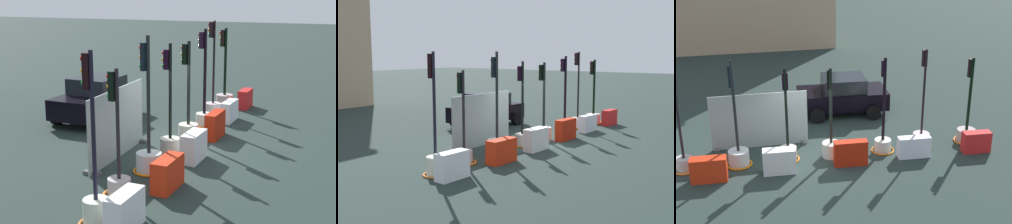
# 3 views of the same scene
# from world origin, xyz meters

# --- Properties ---
(ground_plane) EXTENTS (120.00, 120.00, 0.00)m
(ground_plane) POSITION_xyz_m (0.00, 0.00, 0.00)
(ground_plane) COLOR #23312D
(traffic_light_1) EXTENTS (0.84, 0.84, 3.12)m
(traffic_light_1) POSITION_xyz_m (-4.30, 0.00, 0.50)
(traffic_light_1) COLOR #B8ADAD
(traffic_light_1) RESTS_ON ground_plane
(traffic_light_2) EXTENTS (0.88, 0.88, 3.71)m
(traffic_light_2) POSITION_xyz_m (-2.50, -0.03, 0.55)
(traffic_light_2) COLOR silver
(traffic_light_2) RESTS_ON ground_plane
(traffic_light_3) EXTENTS (0.79, 0.79, 3.34)m
(traffic_light_3) POSITION_xyz_m (-0.80, -0.01, 0.59)
(traffic_light_3) COLOR #B6B0A4
(traffic_light_3) RESTS_ON ground_plane
(traffic_light_4) EXTENTS (0.64, 0.64, 3.26)m
(traffic_light_4) POSITION_xyz_m (0.72, -0.09, 0.64)
(traffic_light_4) COLOR beige
(traffic_light_4) RESTS_ON ground_plane
(traffic_light_5) EXTENTS (0.84, 0.84, 3.51)m
(traffic_light_5) POSITION_xyz_m (2.63, -0.07, 0.62)
(traffic_light_5) COLOR silver
(traffic_light_5) RESTS_ON ground_plane
(traffic_light_6) EXTENTS (0.85, 0.85, 3.69)m
(traffic_light_6) POSITION_xyz_m (4.15, 0.03, 0.56)
(traffic_light_6) COLOR beige
(traffic_light_6) RESTS_ON ground_plane
(traffic_light_7) EXTENTS (0.93, 0.93, 3.29)m
(traffic_light_7) POSITION_xyz_m (5.98, 0.03, 0.53)
(traffic_light_7) COLOR #B7A6A4
(traffic_light_7) RESTS_ON ground_plane
(construction_barrier_1) EXTENTS (1.16, 0.50, 0.81)m
(construction_barrier_1) POSITION_xyz_m (-3.45, -0.93, 0.41)
(construction_barrier_1) COLOR red
(construction_barrier_1) RESTS_ON ground_plane
(construction_barrier_2) EXTENTS (1.10, 0.51, 0.85)m
(construction_barrier_2) POSITION_xyz_m (-1.19, -0.90, 0.42)
(construction_barrier_2) COLOR silver
(construction_barrier_2) RESTS_ON ground_plane
(construction_barrier_3) EXTENTS (1.16, 0.42, 0.88)m
(construction_barrier_3) POSITION_xyz_m (1.24, -0.86, 0.44)
(construction_barrier_3) COLOR #B1200C
(construction_barrier_3) RESTS_ON ground_plane
(construction_barrier_4) EXTENTS (1.17, 0.44, 0.77)m
(construction_barrier_4) POSITION_xyz_m (3.57, -0.78, 0.38)
(construction_barrier_4) COLOR silver
(construction_barrier_4) RESTS_ON ground_plane
(construction_barrier_5) EXTENTS (1.03, 0.45, 0.77)m
(construction_barrier_5) POSITION_xyz_m (5.92, -0.88, 0.39)
(construction_barrier_5) COLOR red
(construction_barrier_5) RESTS_ON ground_plane
(car_black_sedan) EXTENTS (3.95, 2.42, 1.65)m
(car_black_sedan) POSITION_xyz_m (2.04, 3.99, 0.82)
(car_black_sedan) COLOR black
(car_black_sedan) RESTS_ON ground_plane
(site_fence_panel) EXTENTS (3.53, 0.50, 2.07)m
(site_fence_panel) POSITION_xyz_m (-1.67, 1.30, 0.99)
(site_fence_panel) COLOR #909FA0
(site_fence_panel) RESTS_ON ground_plane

